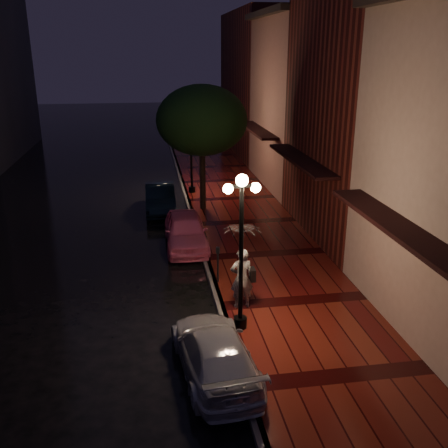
{
  "coord_description": "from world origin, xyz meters",
  "views": [
    {
      "loc": [
        -1.95,
        -16.8,
        7.35
      ],
      "look_at": [
        0.69,
        0.04,
        1.4
      ],
      "focal_mm": 40.0,
      "sensor_mm": 36.0,
      "label": 1
    }
  ],
  "objects_px": {
    "streetlamp_far": "(191,147)",
    "street_tree": "(202,122)",
    "woman_with_umbrella": "(242,253)",
    "silver_car": "(215,352)",
    "streetlamp_near": "(241,244)",
    "parking_meter": "(218,261)",
    "navy_car": "(160,198)",
    "pink_car": "(186,231)"
  },
  "relations": [
    {
      "from": "streetlamp_far",
      "to": "street_tree",
      "type": "distance_m",
      "value": 3.44
    },
    {
      "from": "streetlamp_far",
      "to": "woman_with_umbrella",
      "type": "distance_m",
      "value": 12.87
    },
    {
      "from": "silver_car",
      "to": "streetlamp_near",
      "type": "bearing_deg",
      "value": -124.21
    },
    {
      "from": "silver_car",
      "to": "parking_meter",
      "type": "relative_size",
      "value": 3.27
    },
    {
      "from": "navy_car",
      "to": "parking_meter",
      "type": "xyz_separation_m",
      "value": [
        1.57,
        -8.46,
        0.25
      ]
    },
    {
      "from": "pink_car",
      "to": "navy_car",
      "type": "height_order",
      "value": "pink_car"
    },
    {
      "from": "navy_car",
      "to": "woman_with_umbrella",
      "type": "xyz_separation_m",
      "value": [
        2.02,
        -10.2,
        1.21
      ]
    },
    {
      "from": "woman_with_umbrella",
      "to": "parking_meter",
      "type": "height_order",
      "value": "woman_with_umbrella"
    },
    {
      "from": "streetlamp_near",
      "to": "streetlamp_far",
      "type": "height_order",
      "value": "same"
    },
    {
      "from": "streetlamp_far",
      "to": "pink_car",
      "type": "bearing_deg",
      "value": -97.23
    },
    {
      "from": "streetlamp_near",
      "to": "street_tree",
      "type": "bearing_deg",
      "value": 88.65
    },
    {
      "from": "pink_car",
      "to": "silver_car",
      "type": "bearing_deg",
      "value": -89.58
    },
    {
      "from": "parking_meter",
      "to": "woman_with_umbrella",
      "type": "bearing_deg",
      "value": -53.14
    },
    {
      "from": "woman_with_umbrella",
      "to": "pink_car",
      "type": "bearing_deg",
      "value": -77.44
    },
    {
      "from": "streetlamp_far",
      "to": "silver_car",
      "type": "xyz_separation_m",
      "value": [
        -0.95,
        -15.74,
        -2.02
      ]
    },
    {
      "from": "street_tree",
      "to": "pink_car",
      "type": "height_order",
      "value": "street_tree"
    },
    {
      "from": "pink_car",
      "to": "woman_with_umbrella",
      "type": "xyz_separation_m",
      "value": [
        1.2,
        -5.36,
        1.18
      ]
    },
    {
      "from": "streetlamp_near",
      "to": "parking_meter",
      "type": "distance_m",
      "value": 3.37
    },
    {
      "from": "pink_car",
      "to": "navy_car",
      "type": "xyz_separation_m",
      "value": [
        -0.82,
        4.84,
        -0.03
      ]
    },
    {
      "from": "silver_car",
      "to": "streetlamp_far",
      "type": "bearing_deg",
      "value": -99.06
    },
    {
      "from": "street_tree",
      "to": "navy_car",
      "type": "xyz_separation_m",
      "value": [
        -2.03,
        0.36,
        -3.6
      ]
    },
    {
      "from": "street_tree",
      "to": "navy_car",
      "type": "distance_m",
      "value": 4.15
    },
    {
      "from": "streetlamp_near",
      "to": "pink_car",
      "type": "xyz_separation_m",
      "value": [
        -0.95,
        6.52,
        -1.92
      ]
    },
    {
      "from": "streetlamp_near",
      "to": "streetlamp_far",
      "type": "bearing_deg",
      "value": 90.0
    },
    {
      "from": "pink_car",
      "to": "parking_meter",
      "type": "xyz_separation_m",
      "value": [
        0.75,
        -3.62,
        0.22
      ]
    },
    {
      "from": "street_tree",
      "to": "silver_car",
      "type": "relative_size",
      "value": 1.44
    },
    {
      "from": "streetlamp_far",
      "to": "woman_with_umbrella",
      "type": "relative_size",
      "value": 1.67
    },
    {
      "from": "navy_car",
      "to": "parking_meter",
      "type": "height_order",
      "value": "parking_meter"
    },
    {
      "from": "woman_with_umbrella",
      "to": "street_tree",
      "type": "bearing_deg",
      "value": -90.12
    },
    {
      "from": "street_tree",
      "to": "parking_meter",
      "type": "xyz_separation_m",
      "value": [
        -0.46,
        -8.1,
        -3.35
      ]
    },
    {
      "from": "streetlamp_far",
      "to": "woman_with_umbrella",
      "type": "xyz_separation_m",
      "value": [
        0.25,
        -12.85,
        -0.75
      ]
    },
    {
      "from": "streetlamp_near",
      "to": "navy_car",
      "type": "distance_m",
      "value": 11.66
    },
    {
      "from": "navy_car",
      "to": "parking_meter",
      "type": "distance_m",
      "value": 8.61
    },
    {
      "from": "navy_car",
      "to": "silver_car",
      "type": "distance_m",
      "value": 13.12
    },
    {
      "from": "street_tree",
      "to": "navy_car",
      "type": "relative_size",
      "value": 1.48
    },
    {
      "from": "pink_car",
      "to": "streetlamp_far",
      "type": "bearing_deg",
      "value": 83.18
    },
    {
      "from": "pink_car",
      "to": "woman_with_umbrella",
      "type": "relative_size",
      "value": 1.54
    },
    {
      "from": "streetlamp_far",
      "to": "parking_meter",
      "type": "height_order",
      "value": "streetlamp_far"
    },
    {
      "from": "pink_car",
      "to": "silver_car",
      "type": "xyz_separation_m",
      "value": [
        -0.0,
        -8.26,
        -0.09
      ]
    },
    {
      "from": "streetlamp_far",
      "to": "street_tree",
      "type": "bearing_deg",
      "value": -85.09
    },
    {
      "from": "pink_car",
      "to": "silver_car",
      "type": "distance_m",
      "value": 8.26
    },
    {
      "from": "street_tree",
      "to": "woman_with_umbrella",
      "type": "height_order",
      "value": "street_tree"
    }
  ]
}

